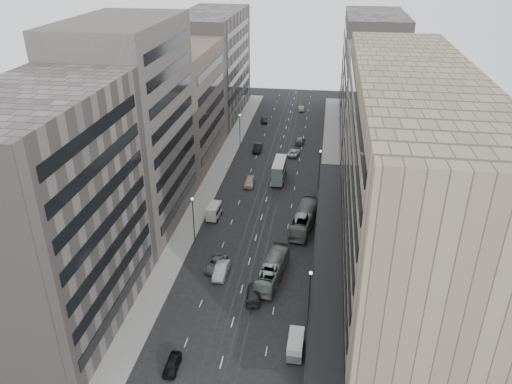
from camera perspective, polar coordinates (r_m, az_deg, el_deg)
The scene contains 29 objects.
ground at distance 71.58m, azimuth -1.78°, elevation -11.51°, with size 220.00×220.00×0.00m, color black.
sidewalk_right at distance 102.82m, azimuth 8.45°, elevation 0.92°, with size 4.00×125.00×0.15m, color gray.
sidewalk_left at distance 105.19m, azimuth -4.71°, elevation 1.75°, with size 4.00×125.00×0.15m, color gray.
department_store at distance 70.67m, azimuth 16.61°, elevation 1.01°, with size 19.20×60.00×30.00m.
building_right_mid at distance 112.64m, azimuth 13.85°, elevation 9.26°, with size 15.00×28.00×24.00m, color #514C46.
building_right_far at distance 141.08m, azimuth 13.04°, elevation 13.63°, with size 15.00×32.00×28.00m, color slate.
building_left_a at distance 64.07m, azimuth -22.62°, elevation -2.71°, with size 15.00×28.00×30.00m, color slate.
building_left_b at distance 85.31m, azimuth -14.16°, elevation 7.23°, with size 15.00×26.00×34.00m, color #514C46.
building_left_c at distance 110.85m, azimuth -8.85°, elevation 9.71°, with size 15.00×28.00×25.00m, color #6C5F54.
building_left_d at distance 141.33m, azimuth -5.04°, elevation 14.21°, with size 15.00×38.00×28.00m, color slate.
lamp_right_near at distance 63.69m, azimuth 6.15°, elevation -11.29°, with size 0.44×0.44×8.32m.
lamp_right_far at distance 98.41m, azimuth 7.29°, elevation 3.08°, with size 0.44×0.44×8.32m.
lamp_left_near at distance 80.35m, azimuth -7.19°, elevation -2.62°, with size 0.44×0.44×8.32m.
lamp_left_far at distance 118.73m, azimuth -1.86°, elevation 7.46°, with size 0.44×0.44×8.32m.
bus_near at distance 73.49m, azimuth 1.90°, elevation -8.84°, with size 2.62×11.19×3.12m, color gray.
bus_far at distance 86.11m, azimuth 5.53°, elevation -3.05°, with size 2.89×12.37×3.45m, color gray.
double_decker at distance 102.48m, azimuth 2.67°, elevation 2.51°, with size 2.58×8.01×4.36m.
vw_microbus at distance 62.32m, azimuth 4.53°, elevation -16.97°, with size 2.06×4.36×2.33m.
panel_van at distance 89.02m, azimuth -4.83°, elevation -2.17°, with size 2.25×4.24×2.60m.
sedan_0 at distance 61.58m, azimuth -9.56°, elevation -18.83°, with size 1.56×3.88×1.32m, color black.
sedan_1 at distance 74.75m, azimuth -4.01°, elevation -8.91°, with size 1.73×4.95×1.63m, color beige.
sedan_2 at distance 76.36m, azimuth -4.62°, elevation -8.17°, with size 2.37×5.15×1.43m, color #5E5E60.
sedan_3 at distance 70.32m, azimuth -0.22°, elevation -11.50°, with size 2.15×5.30×1.54m, color #262729.
sedan_4 at distance 100.94m, azimuth -0.74°, elevation 1.20°, with size 1.96×4.87×1.66m, color #BBB59B.
sedan_5 at distance 117.93m, azimuth 0.18°, elevation 5.08°, with size 1.78×5.11×1.68m, color black.
sedan_6 at distance 115.88m, azimuth 4.35°, elevation 4.51°, with size 2.30×4.98×1.38m, color #BCBBB7.
sedan_7 at distance 123.25m, azimuth 5.05°, elevation 5.88°, with size 2.00×4.92×1.43m, color slate.
sedan_8 at distance 137.85m, azimuth 0.97°, elevation 8.27°, with size 1.77×4.39×1.50m, color #29292C.
sedan_9 at distance 148.57m, azimuth 5.17°, elevation 9.51°, with size 1.46×4.20×1.38m, color #B0A791.
Camera 1 is at (10.29, -55.35, 44.21)m, focal length 35.00 mm.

